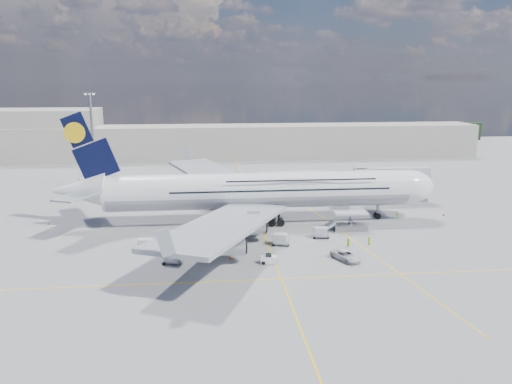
{
  "coord_description": "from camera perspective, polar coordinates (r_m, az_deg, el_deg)",
  "views": [
    {
      "loc": [
        -10.78,
        -88.45,
        29.18
      ],
      "look_at": [
        -0.95,
        8.0,
        6.87
      ],
      "focal_mm": 35.0,
      "sensor_mm": 36.0,
      "label": 1
    }
  ],
  "objects": [
    {
      "name": "service_van",
      "position": [
        83.38,
        10.23,
        -7.17
      ],
      "size": [
        4.75,
        6.19,
        1.56
      ],
      "primitive_type": "imported",
      "rotation": [
        0.0,
        0.0,
        0.44
      ],
      "color": "silver",
      "rests_on": "ground"
    },
    {
      "name": "tree_line",
      "position": [
        235.38,
        6.72,
        6.73
      ],
      "size": [
        160.0,
        6.0,
        8.0
      ],
      "primitive_type": "cube",
      "color": "#193814",
      "rests_on": "ground"
    },
    {
      "name": "baggage_tug",
      "position": [
        80.73,
        1.45,
        -7.7
      ],
      "size": [
        2.68,
        1.48,
        1.6
      ],
      "rotation": [
        0.0,
        0.0,
        -0.12
      ],
      "color": "white",
      "rests_on": "ground"
    },
    {
      "name": "cone_wing_left_inner",
      "position": [
        115.64,
        -4.16,
        -1.55
      ],
      "size": [
        0.46,
        0.46,
        0.58
      ],
      "color": "#ED540C",
      "rests_on": "ground"
    },
    {
      "name": "dolly_row_a",
      "position": [
        81.68,
        -9.61,
        -7.36
      ],
      "size": [
        3.53,
        2.63,
        2.0
      ],
      "rotation": [
        0.0,
        0.0,
        -0.34
      ],
      "color": "gray",
      "rests_on": "ground"
    },
    {
      "name": "dolly_back",
      "position": [
        88.5,
        -12.53,
        -5.85
      ],
      "size": [
        3.46,
        2.11,
        2.08
      ],
      "rotation": [
        0.0,
        0.0,
        -0.11
      ],
      "color": "gray",
      "rests_on": "ground"
    },
    {
      "name": "taxi_line_cross",
      "position": [
        75.18,
        2.93,
        -9.89
      ],
      "size": [
        120.0,
        0.25,
        0.01
      ],
      "primitive_type": "cube",
      "color": "yellow",
      "rests_on": "ground"
    },
    {
      "name": "light_mast",
      "position": [
        137.54,
        -18.13,
        5.65
      ],
      "size": [
        3.0,
        0.7,
        25.5
      ],
      "color": "gray",
      "rests_on": "ground"
    },
    {
      "name": "crew_van",
      "position": [
        91.63,
        12.8,
        -5.43
      ],
      "size": [
        0.6,
        0.83,
        1.58
      ],
      "primitive_type": "imported",
      "rotation": [
        0.0,
        0.0,
        1.71
      ],
      "color": "#BCDD17",
      "rests_on": "ground"
    },
    {
      "name": "crew_nose",
      "position": [
        110.13,
        15.82,
        -2.5
      ],
      "size": [
        0.62,
        0.48,
        1.53
      ],
      "primitive_type": "imported",
      "rotation": [
        0.0,
        0.0,
        0.21
      ],
      "color": "#A2DF17",
      "rests_on": "ground"
    },
    {
      "name": "crew_loader",
      "position": [
        88.99,
        10.51,
        -5.79
      ],
      "size": [
        1.11,
        1.11,
        1.82
      ],
      "primitive_type": "imported",
      "rotation": [
        0.0,
        0.0,
        -0.8
      ],
      "color": "#C8F019",
      "rests_on": "ground"
    },
    {
      "name": "cone_tail",
      "position": [
        109.79,
        -22.62,
        -3.35
      ],
      "size": [
        0.41,
        0.41,
        0.52
      ],
      "color": "#ED540C",
      "rests_on": "ground"
    },
    {
      "name": "taxi_line_diag",
      "position": [
        105.63,
        8.0,
        -3.21
      ],
      "size": [
        14.16,
        99.06,
        0.01
      ],
      "primitive_type": "cube",
      "rotation": [
        0.0,
        0.0,
        0.14
      ],
      "color": "yellow",
      "rests_on": "ground"
    },
    {
      "name": "catering_truck_inner",
      "position": [
        118.17,
        -6.67,
        -0.35
      ],
      "size": [
        8.25,
        4.98,
        4.59
      ],
      "rotation": [
        0.0,
        0.0,
        0.32
      ],
      "color": "gray",
      "rests_on": "ground"
    },
    {
      "name": "taxi_line_main",
      "position": [
        93.76,
        1.08,
        -5.17
      ],
      "size": [
        0.25,
        220.0,
        0.01
      ],
      "primitive_type": "cube",
      "color": "yellow",
      "rests_on": "ground"
    },
    {
      "name": "dolly_row_b",
      "position": [
        91.43,
        -3.36,
        -4.9
      ],
      "size": [
        3.64,
        2.26,
        2.17
      ],
      "rotation": [
        0.0,
        0.0,
        -0.13
      ],
      "color": "gray",
      "rests_on": "ground"
    },
    {
      "name": "cone_nose",
      "position": [
        115.11,
        20.65,
        -2.44
      ],
      "size": [
        0.46,
        0.46,
        0.58
      ],
      "color": "#ED540C",
      "rests_on": "ground"
    },
    {
      "name": "cone_wing_left_outer",
      "position": [
        122.81,
        -6.9,
        -0.76
      ],
      "size": [
        0.42,
        0.42,
        0.54
      ],
      "color": "#ED540C",
      "rests_on": "ground"
    },
    {
      "name": "cone_wing_right_outer",
      "position": [
        82.62,
        -2.94,
        -7.52
      ],
      "size": [
        0.49,
        0.49,
        0.62
      ],
      "color": "#ED540C",
      "rests_on": "ground"
    },
    {
      "name": "cone_wing_right_inner",
      "position": [
        96.16,
        -2.04,
        -4.56
      ],
      "size": [
        0.41,
        0.41,
        0.53
      ],
      "color": "#ED540C",
      "rests_on": "ground"
    },
    {
      "name": "ground",
      "position": [
        93.76,
        1.08,
        -5.18
      ],
      "size": [
        300.0,
        300.0,
        0.0
      ],
      "primitive_type": "plane",
      "color": "gray",
      "rests_on": "ground"
    },
    {
      "name": "dolly_row_c",
      "position": [
        87.6,
        -7.36,
        -6.37
      ],
      "size": [
        3.31,
        2.15,
        0.45
      ],
      "rotation": [
        0.0,
        0.0,
        -0.18
      ],
      "color": "gray",
      "rests_on": "ground"
    },
    {
      "name": "catering_truck_outer",
      "position": [
        128.05,
        -6.62,
        0.45
      ],
      "size": [
        6.47,
        5.14,
        3.55
      ],
      "rotation": [
        0.0,
        0.0,
        -0.63
      ],
      "color": "gray",
      "rests_on": "ground"
    },
    {
      "name": "crew_tug",
      "position": [
        84.36,
        -3.29,
        -6.74
      ],
      "size": [
        1.13,
        0.84,
        1.55
      ],
      "primitive_type": "imported",
      "rotation": [
        0.0,
        0.0,
        0.29
      ],
      "color": "#A4FA1A",
      "rests_on": "ground"
    },
    {
      "name": "cargo_loader",
      "position": [
        99.42,
        10.57,
        -3.58
      ],
      "size": [
        8.53,
        3.2,
        3.67
      ],
      "color": "silver",
      "rests_on": "ground"
    },
    {
      "name": "terminal",
      "position": [
        185.22,
        -2.45,
        5.76
      ],
      "size": [
        180.0,
        16.0,
        12.0
      ],
      "primitive_type": "cube",
      "color": "#B2AD9E",
      "rests_on": "ground"
    },
    {
      "name": "crew_wing",
      "position": [
        85.08,
        -10.69,
        -6.68
      ],
      "size": [
        0.78,
        1.16,
        1.84
      ],
      "primitive_type": "imported",
      "rotation": [
        0.0,
        0.0,
        1.23
      ],
      "color": "#DCF219",
      "rests_on": "ground"
    },
    {
      "name": "hangar",
      "position": [
        198.56,
        -23.27,
        6.08
      ],
      "size": [
        40.0,
        22.0,
        18.0
      ],
      "primitive_type": "cube",
      "color": "#B2AD9E",
      "rests_on": "ground"
    },
    {
      "name": "dolly_nose_near",
      "position": [
        93.81,
        7.39,
        -4.58
      ],
      "size": [
        3.39,
        2.1,
        2.02
      ],
      "rotation": [
        0.0,
        0.0,
        -0.13
      ],
      "color": "gray",
      "rests_on": "ground"
    },
    {
      "name": "jet_bridge",
      "position": [
        118.79,
        14.28,
        1.72
      ],
      "size": [
        18.8,
        12.1,
        8.5
      ],
      "color": "#B7B7BC",
      "rests_on": "ground"
    },
    {
      "name": "airliner",
      "position": [
        101.55,
        0.57,
        0.27
      ],
      "size": [
        77.26,
        79.15,
        23.71
      ],
      "color": "white",
      "rests_on": "ground"
    },
    {
      "name": "dolly_nose_far",
      "position": [
        89.2,
        2.79,
        -5.39
      ],
      "size": [
        3.65,
        2.57,
        2.09
      ],
      "rotation": [
        0.0,
        0.0,
        -0.27
      ],
      "color": "gray",
      "rests_on": "ground"
    }
  ]
}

